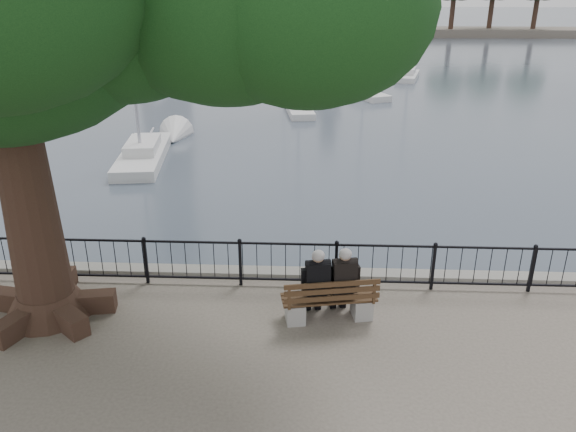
# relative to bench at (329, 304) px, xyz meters

# --- Properties ---
(harbor) EXTENTS (260.00, 260.00, 1.20)m
(harbor) POSITION_rel_bench_xyz_m (-0.84, 1.75, -0.83)
(harbor) COLOR slate
(harbor) RESTS_ON ground
(railing) EXTENTS (22.06, 0.06, 1.00)m
(railing) POSITION_rel_bench_xyz_m (-0.84, 1.25, 0.23)
(railing) COLOR black
(railing) RESTS_ON ground
(bench) EXTENTS (1.85, 0.84, 0.94)m
(bench) POSITION_rel_bench_xyz_m (0.00, 0.00, 0.00)
(bench) COLOR gray
(bench) RESTS_ON ground
(person_left) EXTENTS (0.50, 0.79, 1.49)m
(person_left) POSITION_rel_bench_xyz_m (-0.25, 0.06, 0.36)
(person_left) COLOR black
(person_left) RESTS_ON ground
(person_right) EXTENTS (0.50, 0.79, 1.49)m
(person_right) POSITION_rel_bench_xyz_m (0.24, 0.15, 0.36)
(person_right) COLOR black
(person_right) RESTS_ON ground
(lion_monument) EXTENTS (6.34, 6.34, 9.26)m
(lion_monument) POSITION_rel_bench_xyz_m (1.16, 48.68, 1.02)
(lion_monument) COLOR slate
(lion_monument) RESTS_ON ground
(sailboat_a) EXTENTS (2.50, 6.31, 12.20)m
(sailboat_a) POSITION_rel_bench_xyz_m (-7.55, 13.54, -0.99)
(sailboat_a) COLOR silver
(sailboat_a) RESTS_ON ground
(sailboat_b) EXTENTS (2.03, 4.97, 10.39)m
(sailboat_b) POSITION_rel_bench_xyz_m (-1.23, 23.64, -1.00)
(sailboat_b) COLOR silver
(sailboat_b) RESTS_ON ground
(sailboat_e) EXTENTS (1.65, 5.50, 12.09)m
(sailboat_e) POSITION_rel_bench_xyz_m (-11.71, 30.87, -0.98)
(sailboat_e) COLOR silver
(sailboat_e) RESTS_ON ground
(sailboat_f) EXTENTS (3.43, 5.31, 10.61)m
(sailboat_f) POSITION_rel_bench_xyz_m (2.93, 29.05, -1.01)
(sailboat_f) COLOR silver
(sailboat_f) RESTS_ON ground
(sailboat_g) EXTENTS (2.69, 5.52, 10.21)m
(sailboat_g) POSITION_rel_bench_xyz_m (7.12, 36.92, -1.02)
(sailboat_g) COLOR silver
(sailboat_g) RESTS_ON ground
(sailboat_h) EXTENTS (2.21, 5.09, 12.52)m
(sailboat_h) POSITION_rel_bench_xyz_m (-3.07, 42.24, -0.95)
(sailboat_h) COLOR silver
(sailboat_h) RESTS_ON ground
(far_shore) EXTENTS (30.00, 8.60, 9.18)m
(far_shore) POSITION_rel_bench_xyz_m (24.71, 78.21, 2.67)
(far_shore) COLOR #5B5247
(far_shore) RESTS_ON ground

